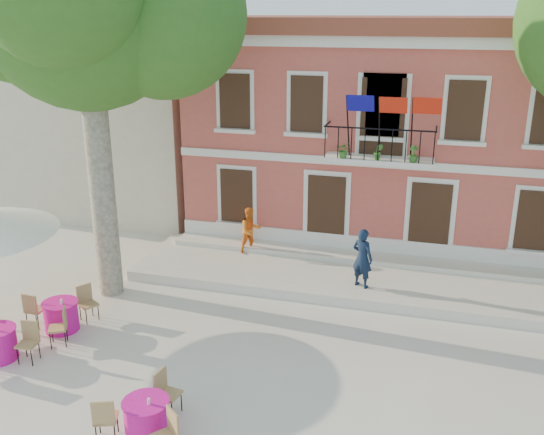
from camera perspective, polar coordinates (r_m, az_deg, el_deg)
The scene contains 9 objects.
ground at distance 14.81m, azimuth -1.04°, elevation -12.37°, with size 90.00×90.00×0.00m, color beige.
main_building at distance 22.51m, azimuth 11.27°, elevation 8.55°, with size 13.50×9.59×7.50m.
neighbor_west at distance 26.97m, azimuth -14.01°, elevation 8.81°, with size 9.40×9.40×6.40m.
terrace at distance 18.23m, azimuth 9.03°, elevation -5.77°, with size 14.00×3.40×0.30m, color silver.
plane_tree_west at distance 16.50m, azimuth -17.22°, elevation 18.59°, with size 5.40×5.40×10.62m.
pedestrian_navy at distance 17.08m, azimuth 8.50°, elevation -3.79°, with size 0.63×0.41×1.72m, color #0F1C33.
pedestrian_orange at distance 19.33m, azimuth -2.03°, elevation -1.21°, with size 0.72×0.56×1.49m, color orange.
cafe_table_0 at distance 16.34m, azimuth -19.25°, elevation -8.62°, with size 1.65×1.87×0.95m.
cafe_table_1 at distance 12.25m, azimuth -11.72°, elevation -17.90°, with size 1.85×1.75×0.95m.
Camera 1 is at (3.66, -12.12, 7.69)m, focal length 40.00 mm.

